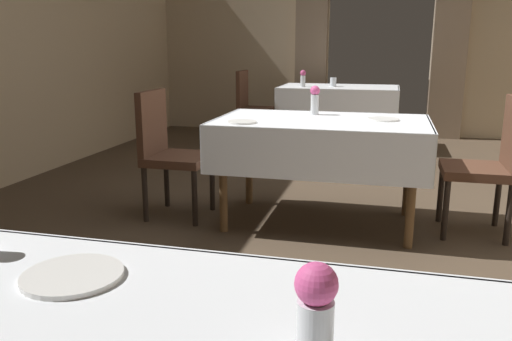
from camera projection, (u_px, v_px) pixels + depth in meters
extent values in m
plane|color=#4C3D2D|center=(354.00, 232.00, 3.58)|extent=(10.08, 10.08, 0.00)
cube|color=tan|center=(243.00, 27.00, 7.64)|extent=(2.50, 0.12, 3.00)
cube|color=#7F6B56|center=(311.00, 46.00, 7.33)|extent=(0.44, 0.14, 2.47)
cube|color=#7F6B56|center=(450.00, 46.00, 6.89)|extent=(0.44, 0.14, 2.47)
cube|color=white|center=(199.00, 290.00, 1.34)|extent=(1.50, 0.02, 0.22)
cylinder|color=brown|center=(223.00, 181.00, 3.52)|extent=(0.06, 0.06, 0.71)
cylinder|color=brown|center=(412.00, 194.00, 3.23)|extent=(0.06, 0.06, 0.71)
cylinder|color=brown|center=(249.00, 160.00, 4.16)|extent=(0.06, 0.06, 0.71)
cylinder|color=brown|center=(408.00, 169.00, 3.86)|extent=(0.06, 0.06, 0.71)
cube|color=brown|center=(322.00, 123.00, 3.60)|extent=(1.38, 0.84, 0.03)
cube|color=white|center=(322.00, 120.00, 3.60)|extent=(1.44, 0.90, 0.01)
cube|color=white|center=(312.00, 156.00, 3.21)|extent=(1.44, 0.02, 0.33)
cube|color=white|center=(328.00, 132.00, 4.06)|extent=(1.44, 0.02, 0.33)
cube|color=white|center=(222.00, 138.00, 3.81)|extent=(0.02, 0.90, 0.33)
cube|color=white|center=(429.00, 147.00, 3.46)|extent=(0.02, 0.90, 0.33)
cylinder|color=brown|center=(286.00, 120.00, 6.34)|extent=(0.06, 0.06, 0.71)
cylinder|color=brown|center=(387.00, 124.00, 6.06)|extent=(0.06, 0.06, 0.71)
cylinder|color=brown|center=(295.00, 113.00, 6.95)|extent=(0.06, 0.06, 0.71)
cylinder|color=brown|center=(388.00, 116.00, 6.67)|extent=(0.06, 0.06, 0.71)
cube|color=brown|center=(339.00, 88.00, 6.42)|extent=(1.36, 0.81, 0.03)
cube|color=white|center=(339.00, 87.00, 6.41)|extent=(1.42, 0.87, 0.01)
cube|color=white|center=(335.00, 100.00, 6.03)|extent=(1.42, 0.02, 0.26)
cube|color=white|center=(342.00, 94.00, 6.85)|extent=(1.42, 0.02, 0.26)
cube|color=white|center=(282.00, 95.00, 6.61)|extent=(0.02, 0.87, 0.26)
cube|color=white|center=(398.00, 98.00, 6.27)|extent=(0.02, 0.87, 0.26)
cylinder|color=black|center=(212.00, 184.00, 4.02)|extent=(0.04, 0.04, 0.42)
cylinder|color=black|center=(195.00, 197.00, 3.66)|extent=(0.04, 0.04, 0.42)
cylinder|color=black|center=(167.00, 180.00, 4.11)|extent=(0.04, 0.04, 0.42)
cylinder|color=black|center=(145.00, 193.00, 3.75)|extent=(0.04, 0.04, 0.42)
cube|color=#513323|center=(179.00, 159.00, 3.83)|extent=(0.44, 0.44, 0.06)
cube|color=#513323|center=(152.00, 123.00, 3.82)|extent=(0.05, 0.42, 0.48)
cylinder|color=black|center=(446.00, 209.00, 3.39)|extent=(0.04, 0.04, 0.42)
cylinder|color=black|center=(441.00, 194.00, 3.75)|extent=(0.04, 0.04, 0.42)
cylinder|color=black|center=(509.00, 214.00, 3.30)|extent=(0.04, 0.04, 0.42)
cylinder|color=black|center=(498.00, 197.00, 3.66)|extent=(0.04, 0.04, 0.42)
cube|color=#513323|center=(476.00, 171.00, 3.47)|extent=(0.44, 0.44, 0.06)
cylinder|color=black|center=(275.00, 126.00, 6.85)|extent=(0.04, 0.04, 0.42)
cylinder|color=black|center=(269.00, 130.00, 6.49)|extent=(0.04, 0.04, 0.42)
cylinder|color=black|center=(247.00, 125.00, 6.94)|extent=(0.04, 0.04, 0.42)
cylinder|color=black|center=(239.00, 129.00, 6.58)|extent=(0.04, 0.04, 0.42)
cube|color=#513323|center=(257.00, 110.00, 6.67)|extent=(0.44, 0.44, 0.06)
cube|color=#513323|center=(242.00, 90.00, 6.65)|extent=(0.05, 0.42, 0.48)
cylinder|color=silver|center=(315.00, 333.00, 0.83)|extent=(0.06, 0.06, 0.11)
sphere|color=#D84C8C|center=(316.00, 284.00, 0.81)|extent=(0.07, 0.07, 0.07)
cylinder|color=white|center=(73.00, 275.00, 1.16)|extent=(0.22, 0.22, 0.01)
cylinder|color=silver|center=(315.00, 105.00, 3.82)|extent=(0.06, 0.06, 0.15)
sphere|color=#D84C8C|center=(315.00, 90.00, 3.80)|extent=(0.07, 0.07, 0.07)
cylinder|color=white|center=(383.00, 119.00, 3.56)|extent=(0.21, 0.21, 0.01)
cylinder|color=white|center=(242.00, 122.00, 3.44)|extent=(0.20, 0.20, 0.01)
cylinder|color=silver|center=(303.00, 81.00, 6.33)|extent=(0.06, 0.06, 0.14)
sphere|color=#D84C8C|center=(303.00, 73.00, 6.30)|extent=(0.07, 0.07, 0.07)
cylinder|color=silver|center=(333.00, 82.00, 6.37)|extent=(0.08, 0.08, 0.11)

